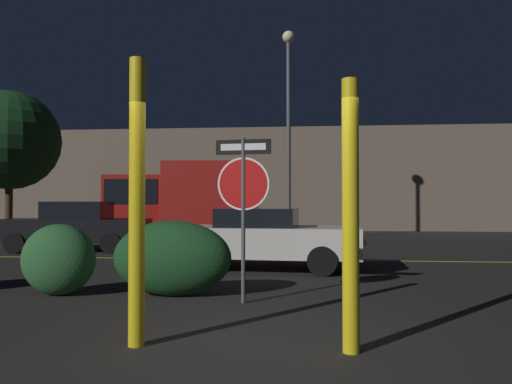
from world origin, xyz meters
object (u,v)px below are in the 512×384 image
Objects in this scene: hedge_bush_1 at (59,260)px; street_lamp at (289,106)px; yellow_pole_right at (351,215)px; passing_car_1 at (74,226)px; hedge_bush_2 at (172,258)px; tree_0 at (9,140)px; stop_sign at (243,186)px; delivery_truck at (183,198)px; yellow_pole_left at (137,201)px; passing_car_2 at (263,238)px.

street_lamp is at bearing 73.46° from hedge_bush_1.
passing_car_1 is at bearing 127.55° from yellow_pole_right.
yellow_pole_right is at bearing -148.15° from passing_car_1.
hedge_bush_2 is 0.30× the size of tree_0.
tree_0 reaches higher than stop_sign.
stop_sign is 0.30× the size of street_lamp.
hedge_bush_1 is (-4.33, 2.63, -0.78)m from yellow_pole_right.
delivery_truck reaches higher than hedge_bush_2.
delivery_truck reaches higher than hedge_bush_1.
street_lamp is at bearing -8.56° from tree_0.
tree_0 reaches higher than passing_car_1.
yellow_pole_left reaches higher than yellow_pole_right.
yellow_pole_left is (-0.83, -2.27, -0.23)m from stop_sign.
tree_0 is at bearing 171.44° from street_lamp.
delivery_truck is 0.76× the size of street_lamp.
hedge_bush_1 is 0.20× the size of delivery_truck.
tree_0 is (-5.85, 6.03, 3.45)m from passing_car_1.
passing_car_1 is at bearing 149.33° from delivery_truck.
hedge_bush_2 is 0.31× the size of delivery_truck.
yellow_pole_right is at bearing -85.86° from street_lamp.
tree_0 is (-12.27, 1.85, -0.93)m from street_lamp.
passing_car_1 is (-4.90, 6.92, 0.15)m from hedge_bush_2.
passing_car_1 is at bearing 136.56° from stop_sign.
hedge_bush_1 is 12.56m from street_lamp.
street_lamp is at bearing -101.32° from delivery_truck.
stop_sign is 3.22m from hedge_bush_1.
street_lamp is (1.52, 11.10, 4.53)m from hedge_bush_2.
tree_0 reaches higher than yellow_pole_left.
passing_car_1 is at bearing 113.72° from hedge_bush_1.
hedge_bush_2 is at bearing 97.42° from yellow_pole_left.
passing_car_1 is at bearing -117.01° from passing_car_2.
tree_0 reaches higher than hedge_bush_2.
delivery_truck is at bearing 102.95° from hedge_bush_2.
street_lamp is at bearing 85.17° from yellow_pole_left.
yellow_pole_left is 2.17m from yellow_pole_right.
hedge_bush_2 is 17.21m from tree_0.
street_lamp is (1.17, 13.82, 3.64)m from yellow_pole_left.
hedge_bush_2 is 3.48m from passing_car_2.
stop_sign is at bearing -48.30° from tree_0.
hedge_bush_1 is at bearing 179.19° from delivery_truck.
hedge_bush_2 is 11.91m from delivery_truck.
passing_car_2 is 0.73× the size of delivery_truck.
passing_car_2 is at bearing -160.17° from delivery_truck.
delivery_truck is at bearing 109.91° from yellow_pole_right.
yellow_pole_left is 1.57× the size of hedge_bush_2.
yellow_pole_left is 0.67× the size of passing_car_2.
yellow_pole_right is 0.61× the size of passing_car_2.
passing_car_2 is (1.17, 3.28, 0.10)m from hedge_bush_2.
passing_car_2 is (-0.01, 3.72, -1.02)m from stop_sign.
yellow_pole_left is at bearing -50.26° from hedge_bush_1.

